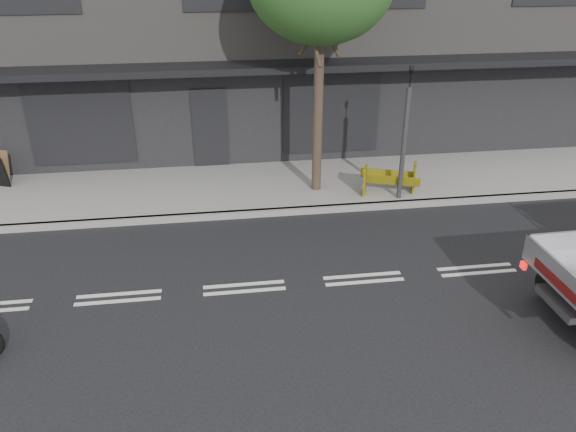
# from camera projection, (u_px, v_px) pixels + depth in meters

# --- Properties ---
(ground) EXTENTS (80.00, 80.00, 0.00)m
(ground) POSITION_uv_depth(u_px,v_px,m) (244.00, 288.00, 10.99)
(ground) COLOR black
(ground) RESTS_ON ground
(sidewalk) EXTENTS (32.00, 3.20, 0.15)m
(sidewalk) POSITION_uv_depth(u_px,v_px,m) (232.00, 188.00, 15.11)
(sidewalk) COLOR gray
(sidewalk) RESTS_ON ground
(kerb) EXTENTS (32.00, 0.20, 0.15)m
(kerb) POSITION_uv_depth(u_px,v_px,m) (236.00, 214.00, 13.70)
(kerb) COLOR gray
(kerb) RESTS_ON ground
(building_main) EXTENTS (26.00, 10.00, 8.00)m
(building_main) POSITION_uv_depth(u_px,v_px,m) (218.00, 6.00, 19.18)
(building_main) COLOR slate
(building_main) RESTS_ON ground
(traffic_light_pole) EXTENTS (0.12, 0.12, 3.50)m
(traffic_light_pole) POSITION_uv_depth(u_px,v_px,m) (404.00, 142.00, 13.72)
(traffic_light_pole) COLOR #2D2D30
(traffic_light_pole) RESTS_ON ground
(construction_barrier) EXTENTS (1.51, 0.99, 0.79)m
(construction_barrier) POSITION_uv_depth(u_px,v_px,m) (392.00, 181.00, 14.33)
(construction_barrier) COLOR yellow
(construction_barrier) RESTS_ON sidewalk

